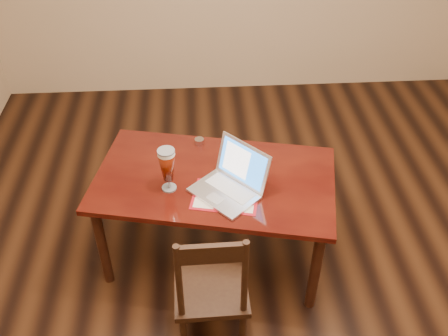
{
  "coord_description": "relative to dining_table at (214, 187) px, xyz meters",
  "views": [
    {
      "loc": [
        -0.4,
        -1.96,
        2.58
      ],
      "look_at": [
        -0.26,
        0.2,
        0.81
      ],
      "focal_mm": 40.0,
      "sensor_mm": 36.0,
      "label": 1
    }
  ],
  "objects": [
    {
      "name": "room_shell",
      "position": [
        0.32,
        -0.29,
        1.16
      ],
      "size": [
        4.51,
        5.01,
        2.71
      ],
      "color": "tan",
      "rests_on": "ground"
    },
    {
      "name": "dining_chair",
      "position": [
        -0.05,
        -0.63,
        -0.17
      ],
      "size": [
        0.39,
        0.38,
        0.92
      ],
      "rotation": [
        0.0,
        0.0,
        0.01
      ],
      "color": "black",
      "rests_on": "ground"
    },
    {
      "name": "dining_table",
      "position": [
        0.0,
        0.0,
        0.0
      ],
      "size": [
        1.55,
        1.08,
        0.94
      ],
      "rotation": [
        0.0,
        0.0,
        -0.21
      ],
      "color": "#461109",
      "rests_on": "ground"
    },
    {
      "name": "ground",
      "position": [
        0.32,
        -0.29,
        -0.6
      ],
      "size": [
        5.0,
        5.0,
        0.0
      ],
      "primitive_type": "plane",
      "color": "black",
      "rests_on": "ground"
    }
  ]
}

